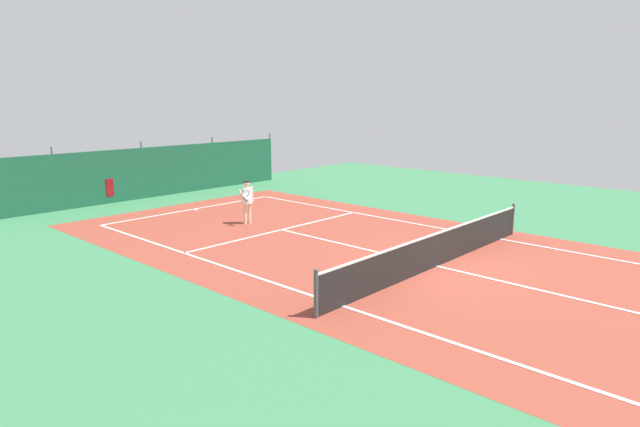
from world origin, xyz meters
The scene contains 7 objects.
ground_plane centered at (0.00, 0.00, 0.00)m, with size 36.00×36.00×0.00m, color #387A4C.
court_surface centered at (0.00, 0.00, 0.00)m, with size 11.02×26.60×0.01m.
tennis_net centered at (0.00, 0.00, 0.51)m, with size 10.12×0.10×1.10m.
back_fence centered at (0.00, 16.35, 0.67)m, with size 16.30×0.98×2.70m.
tennis_player centered at (-0.17, 8.09, 0.96)m, with size 0.79×0.70×1.64m.
tennis_ball_near_player centered at (-2.22, 12.74, 0.03)m, with size 0.07×0.07×0.07m, color #CCDB33.
parked_car centered at (-1.17, 17.96, 0.84)m, with size 2.25×4.32×1.68m.
Camera 1 is at (-13.06, -7.55, 4.66)m, focal length 30.46 mm.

